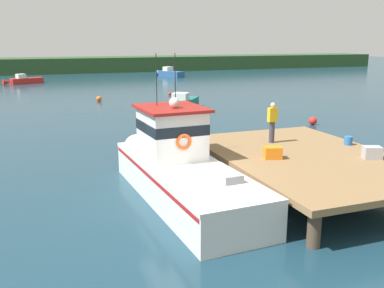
{
  "coord_description": "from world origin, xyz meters",
  "views": [
    {
      "loc": [
        -4.35,
        -12.66,
        5.26
      ],
      "look_at": [
        1.2,
        2.26,
        1.4
      ],
      "focal_mm": 40.39,
      "sensor_mm": 36.0,
      "label": 1
    }
  ],
  "objects": [
    {
      "name": "dock",
      "position": [
        4.8,
        0.0,
        1.07
      ],
      "size": [
        6.0,
        9.0,
        1.2
      ],
      "color": "#4C3D2D",
      "rests_on": "ground"
    },
    {
      "name": "deckhand_by_the_boat",
      "position": [
        4.6,
        2.16,
        2.06
      ],
      "size": [
        0.36,
        0.22,
        1.63
      ],
      "color": "#383842",
      "rests_on": "dock"
    },
    {
      "name": "main_fishing_boat",
      "position": [
        0.17,
        0.82,
        1.01
      ],
      "size": [
        2.97,
        9.88,
        4.8
      ],
      "color": "silver",
      "rests_on": "ground"
    },
    {
      "name": "moored_boat_near_channel",
      "position": [
        -5.12,
        44.17,
        0.42
      ],
      "size": [
        4.76,
        2.65,
        1.21
      ],
      "color": "red",
      "rests_on": "ground"
    },
    {
      "name": "ground_plane",
      "position": [
        0.0,
        0.0,
        0.0
      ],
      "size": [
        200.0,
        200.0,
        0.0
      ],
      "primitive_type": "plane",
      "color": "#193847"
    },
    {
      "name": "mooring_buoy_inshore",
      "position": [
        8.22,
        27.26,
        0.16
      ],
      "size": [
        0.33,
        0.33,
        0.33
      ],
      "primitive_type": "sphere",
      "color": "red",
      "rests_on": "ground"
    },
    {
      "name": "mooring_buoy_channel_marker",
      "position": [
        12.22,
        9.88,
        0.25
      ],
      "size": [
        0.51,
        0.51,
        0.51
      ],
      "primitive_type": "sphere",
      "color": "red",
      "rests_on": "ground"
    },
    {
      "name": "far_shoreline",
      "position": [
        0.0,
        62.0,
        1.2
      ],
      "size": [
        120.0,
        8.0,
        2.4
      ],
      "primitive_type": "cube",
      "color": "#284723",
      "rests_on": "ground"
    },
    {
      "name": "bait_bucket",
      "position": [
        7.24,
        0.75,
        1.37
      ],
      "size": [
        0.32,
        0.32,
        0.34
      ],
      "primitive_type": "cylinder",
      "color": "#2866B2",
      "rests_on": "dock"
    },
    {
      "name": "moored_boat_off_the_point",
      "position": [
        14.8,
        48.22,
        0.48
      ],
      "size": [
        3.0,
        5.56,
        1.41
      ],
      "color": "#285184",
      "rests_on": "ground"
    },
    {
      "name": "mooring_buoy_outer",
      "position": [
        1.12,
        25.41,
        0.23
      ],
      "size": [
        0.47,
        0.47,
        0.47
      ],
      "primitive_type": "sphere",
      "color": "#EA5B19",
      "rests_on": "ground"
    },
    {
      "name": "crate_stack_near_edge",
      "position": [
        6.63,
        -1.2,
        1.42
      ],
      "size": [
        0.72,
        0.64,
        0.43
      ],
      "primitive_type": "cube",
      "rotation": [
        0.0,
        0.0,
        -0.39
      ],
      "color": "#9E9EA3",
      "rests_on": "dock"
    },
    {
      "name": "crate_single_far",
      "position": [
        3.39,
        0.04,
        1.41
      ],
      "size": [
        0.7,
        0.59,
        0.42
      ],
      "primitive_type": "cube",
      "rotation": [
        0.0,
        0.0,
        -0.28
      ],
      "color": "orange",
      "rests_on": "dock"
    },
    {
      "name": "moored_boat_mid_harbor",
      "position": [
        6.31,
        18.19,
        0.48
      ],
      "size": [
        4.03,
        5.06,
        1.38
      ],
      "color": "#196B5B",
      "rests_on": "ground"
    }
  ]
}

